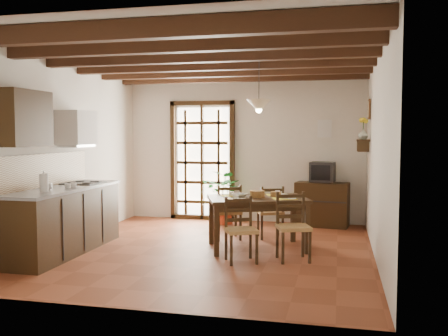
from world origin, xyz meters
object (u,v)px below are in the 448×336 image
(chair_far_right, at_px, (270,222))
(chair_far_left, at_px, (227,222))
(sideboard, at_px, (322,204))
(chair_near_left, at_px, (241,242))
(pendant_lamp, at_px, (259,104))
(dining_table, at_px, (257,204))
(chair_near_right, at_px, (293,239))
(crt_tv, at_px, (322,172))
(potted_plant, at_px, (224,193))
(kitchen_counter, at_px, (64,219))

(chair_far_right, bearing_deg, chair_far_left, -0.01)
(chair_far_left, bearing_deg, chair_far_right, 174.75)
(chair_far_left, distance_m, sideboard, 2.02)
(chair_near_left, distance_m, pendant_lamp, 2.02)
(dining_table, bearing_deg, chair_near_right, -63.94)
(chair_near_left, bearing_deg, chair_near_right, -5.00)
(chair_far_left, relative_size, crt_tv, 1.90)
(crt_tv, relative_size, potted_plant, 0.22)
(sideboard, bearing_deg, chair_near_right, -88.08)
(chair_far_right, bearing_deg, chair_near_left, 63.89)
(dining_table, relative_size, potted_plant, 0.76)
(pendant_lamp, bearing_deg, crt_tv, 65.63)
(chair_near_right, bearing_deg, crt_tv, 64.08)
(chair_near_right, height_order, sideboard, chair_near_right)
(crt_tv, bearing_deg, dining_table, -105.42)
(dining_table, bearing_deg, chair_near_left, -116.10)
(chair_near_left, bearing_deg, kitchen_counter, 156.50)
(dining_table, bearing_deg, sideboard, 47.03)
(chair_far_left, bearing_deg, crt_tv, -159.63)
(chair_near_right, xyz_separation_m, chair_far_left, (-1.12, 1.09, -0.01))
(chair_far_left, bearing_deg, kitchen_counter, 9.37)
(kitchen_counter, bearing_deg, crt_tv, 39.37)
(kitchen_counter, xyz_separation_m, potted_plant, (1.67, 2.67, 0.10))
(potted_plant, bearing_deg, crt_tv, 4.93)
(kitchen_counter, xyz_separation_m, crt_tv, (3.44, 2.82, 0.50))
(dining_table, xyz_separation_m, chair_far_left, (-0.56, 0.55, -0.38))
(kitchen_counter, relative_size, chair_far_left, 2.58)
(kitchen_counter, height_order, sideboard, kitchen_counter)
(potted_plant, bearing_deg, chair_far_left, -74.46)
(dining_table, relative_size, chair_far_left, 1.83)
(potted_plant, relative_size, pendant_lamp, 2.49)
(potted_plant, distance_m, pendant_lamp, 2.47)
(sideboard, distance_m, crt_tv, 0.58)
(chair_near_left, relative_size, pendant_lamp, 0.99)
(potted_plant, bearing_deg, pendant_lamp, -62.04)
(dining_table, height_order, chair_far_right, chair_far_right)
(kitchen_counter, distance_m, chair_near_right, 3.17)
(kitchen_counter, xyz_separation_m, chair_near_right, (3.15, 0.29, -0.19))
(dining_table, bearing_deg, crt_tv, 46.97)
(chair_far_right, distance_m, pendant_lamp, 1.94)
(crt_tv, distance_m, pendant_lamp, 2.34)
(dining_table, height_order, pendant_lamp, pendant_lamp)
(dining_table, relative_size, crt_tv, 3.48)
(chair_far_left, bearing_deg, potted_plant, -99.50)
(chair_near_left, height_order, sideboard, chair_near_left)
(dining_table, bearing_deg, kitchen_counter, 178.22)
(chair_far_left, distance_m, crt_tv, 2.13)
(dining_table, distance_m, sideboard, 2.18)
(sideboard, xyz_separation_m, potted_plant, (-1.77, -0.16, 0.18))
(pendant_lamp, bearing_deg, potted_plant, 117.96)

